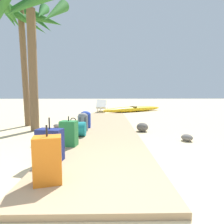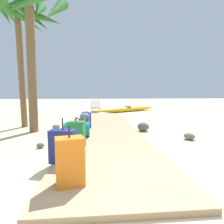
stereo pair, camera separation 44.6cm
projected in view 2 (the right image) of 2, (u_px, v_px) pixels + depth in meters
The scene contains 16 objects.
ground_plane at pixel (105, 137), 5.16m from camera, with size 60.00×60.00×0.00m, color #D1BA8C.
boardwalk at pixel (104, 129), 6.01m from camera, with size 1.95×8.56×0.08m, color tan.
backpack_blue at pixel (86, 119), 6.04m from camera, with size 0.33×0.27×0.54m.
suitcase_green at pixel (76, 134), 3.94m from camera, with size 0.38×0.29×0.64m.
suitcase_navy at pixel (63, 146), 3.06m from camera, with size 0.45×0.31×0.73m.
duffel_bag_teal at pixel (77, 129), 4.84m from camera, with size 0.64×0.39×0.49m.
suitcase_orange at pixel (70, 161), 2.30m from camera, with size 0.38×0.31×0.74m.
backpack_grey at pixel (85, 122), 5.53m from camera, with size 0.30×0.26×0.53m.
palm_tree_near_left at pixel (20, 18), 6.21m from camera, with size 2.05×2.28×4.55m.
palm_tree_far_left at pixel (29, 22), 5.47m from camera, with size 2.23×2.34×4.18m.
lounge_chair at pixel (96, 107), 11.77m from camera, with size 0.77×1.61×0.78m.
kayak at pixel (127, 109), 11.85m from camera, with size 4.09×2.73×0.34m.
rock_left_far at pixel (56, 126), 6.34m from camera, with size 0.26×0.29×0.14m, color slate.
rock_left_near at pixel (40, 145), 4.11m from camera, with size 0.17×0.14×0.12m, color #5B5651.
rock_right_near at pixel (189, 136), 4.85m from camera, with size 0.25×0.29×0.17m, color slate.
rock_right_mid at pixel (143, 127), 5.94m from camera, with size 0.37×0.35×0.27m, color #5B5651.
Camera 2 is at (-0.26, -1.64, 1.22)m, focal length 30.10 mm.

